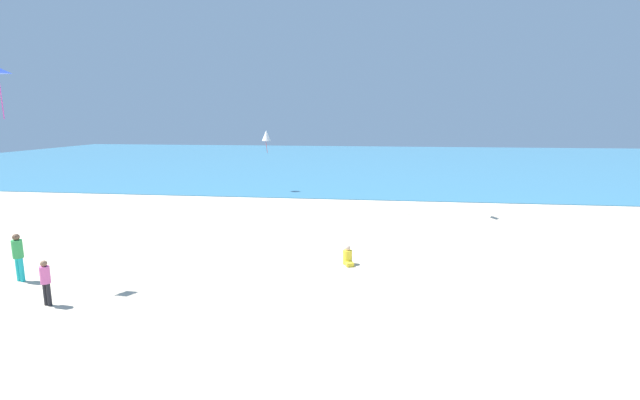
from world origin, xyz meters
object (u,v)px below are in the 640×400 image
at_px(person_0, 348,257).
at_px(person_2, 18,254).
at_px(person_1, 46,280).
at_px(kite_white, 266,135).

xyz_separation_m(person_0, person_2, (-11.44, -3.42, 0.72)).
relative_size(person_0, person_1, 0.53).
distance_m(person_0, person_1, 10.38).
bearing_deg(person_2, kite_white, -173.91).
bearing_deg(person_2, person_1, 70.53).
xyz_separation_m(person_1, person_2, (-2.48, 1.79, 0.17)).
xyz_separation_m(person_0, person_1, (-8.96, -5.21, 0.56)).
height_order(person_0, person_1, person_1).
xyz_separation_m(person_0, kite_white, (-7.66, 17.34, 4.09)).
relative_size(person_2, kite_white, 0.98).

